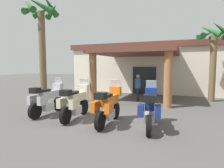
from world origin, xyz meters
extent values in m
plane|color=#514F4C|center=(0.00, 0.00, 0.00)|extent=(80.00, 80.00, 0.00)
cube|color=silver|center=(0.09, 10.39, 1.79)|extent=(12.95, 5.51, 3.58)
cube|color=#1E2328|center=(0.00, 7.80, 1.05)|extent=(1.80, 0.16, 2.10)
cube|color=brown|center=(-0.09, 5.39, 3.08)|extent=(5.29, 5.10, 0.35)
cylinder|color=#9E663D|center=(-2.32, 3.41, 1.45)|extent=(0.43, 0.43, 2.91)
cylinder|color=#9E663D|center=(2.00, 3.26, 1.45)|extent=(0.43, 0.43, 2.91)
cube|color=brown|center=(0.09, 10.39, 3.80)|extent=(13.36, 5.93, 0.44)
cylinder|color=black|center=(-2.93, 0.80, 0.33)|extent=(0.15, 0.66, 0.66)
cylinder|color=black|center=(-2.96, -0.75, 0.33)|extent=(0.15, 0.66, 0.66)
cube|color=silver|center=(-2.94, 0.00, 0.37)|extent=(0.33, 0.57, 0.32)
cube|color=#B2B2B7|center=(-2.94, 0.15, 0.88)|extent=(0.32, 1.16, 0.34)
cube|color=black|center=(-2.95, -0.20, 1.10)|extent=(0.29, 0.61, 0.10)
cube|color=#B2B2B7|center=(-2.93, 0.78, 1.15)|extent=(0.44, 0.25, 0.36)
cube|color=#B2BCC6|center=(-2.93, 0.86, 1.43)|extent=(0.40, 0.13, 0.36)
cube|color=#B2B2B7|center=(-3.22, -0.60, 0.76)|extent=(0.19, 0.44, 0.36)
cube|color=#B2B2B7|center=(-2.70, -0.61, 0.76)|extent=(0.19, 0.44, 0.36)
cube|color=black|center=(-2.96, -0.70, 1.17)|extent=(0.37, 0.33, 0.22)
cylinder|color=black|center=(-1.46, 0.62, 0.33)|extent=(0.17, 0.67, 0.66)
cylinder|color=black|center=(-1.39, -0.93, 0.33)|extent=(0.17, 0.67, 0.66)
cube|color=silver|center=(-1.43, -0.18, 0.37)|extent=(0.34, 0.57, 0.32)
cube|color=beige|center=(-1.43, -0.03, 0.88)|extent=(0.35, 1.16, 0.34)
cube|color=black|center=(-1.42, -0.38, 1.10)|extent=(0.31, 0.61, 0.10)
cube|color=beige|center=(-1.46, 0.60, 1.15)|extent=(0.45, 0.26, 0.36)
cube|color=#B2BCC6|center=(-1.46, 0.68, 1.43)|extent=(0.40, 0.14, 0.36)
cube|color=beige|center=(-1.66, -0.79, 0.76)|extent=(0.20, 0.45, 0.36)
cube|color=beige|center=(-1.14, -0.77, 0.76)|extent=(0.20, 0.45, 0.36)
cube|color=black|center=(-1.40, -0.88, 1.17)|extent=(0.37, 0.34, 0.22)
cylinder|color=black|center=(0.11, 0.41, 0.33)|extent=(0.15, 0.66, 0.66)
cylinder|color=black|center=(0.08, -1.14, 0.33)|extent=(0.15, 0.66, 0.66)
cube|color=silver|center=(0.09, -0.39, 0.37)|extent=(0.33, 0.57, 0.32)
cube|color=orange|center=(0.09, -0.24, 0.88)|extent=(0.32, 1.16, 0.34)
cube|color=black|center=(0.09, -0.59, 1.10)|extent=(0.29, 0.61, 0.10)
cube|color=orange|center=(0.11, 0.39, 1.15)|extent=(0.44, 0.25, 0.36)
cube|color=#B2BCC6|center=(0.11, 0.47, 1.43)|extent=(0.40, 0.13, 0.36)
cube|color=orange|center=(-0.18, -0.98, 0.76)|extent=(0.19, 0.44, 0.36)
cube|color=orange|center=(0.34, -0.99, 0.76)|extent=(0.19, 0.44, 0.36)
cube|color=black|center=(0.08, -1.09, 1.17)|extent=(0.37, 0.33, 0.22)
cylinder|color=black|center=(1.53, 0.44, 0.33)|extent=(0.21, 0.67, 0.66)
cylinder|color=black|center=(1.69, -1.10, 0.33)|extent=(0.21, 0.67, 0.66)
cube|color=silver|center=(1.61, -0.36, 0.37)|extent=(0.38, 0.59, 0.32)
cube|color=navy|center=(1.59, -0.21, 0.88)|extent=(0.42, 1.17, 0.34)
cube|color=black|center=(1.63, -0.56, 1.10)|extent=(0.34, 0.63, 0.10)
cube|color=navy|center=(1.53, 0.42, 1.15)|extent=(0.46, 0.28, 0.36)
cube|color=#B2BCC6|center=(1.52, 0.50, 1.43)|extent=(0.41, 0.16, 0.36)
cube|color=navy|center=(1.41, -0.98, 0.76)|extent=(0.22, 0.46, 0.36)
cube|color=navy|center=(1.93, -0.93, 0.76)|extent=(0.22, 0.46, 0.36)
cube|color=black|center=(1.68, -1.05, 1.17)|extent=(0.39, 0.36, 0.22)
cylinder|color=black|center=(0.17, 4.65, 0.41)|extent=(0.14, 0.14, 0.82)
cylinder|color=black|center=(0.17, 4.47, 0.41)|extent=(0.14, 0.14, 0.82)
cylinder|color=#335999|center=(0.17, 4.56, 1.11)|extent=(0.32, 0.32, 0.58)
cylinder|color=#335999|center=(0.17, 4.78, 1.14)|extent=(0.09, 0.09, 0.55)
cylinder|color=#335999|center=(0.16, 4.34, 1.14)|extent=(0.09, 0.09, 0.55)
sphere|color=tan|center=(0.17, 4.56, 1.54)|extent=(0.22, 0.22, 0.22)
cylinder|color=brown|center=(4.44, 5.98, 2.00)|extent=(0.37, 0.37, 4.01)
cone|color=#236028|center=(4.83, 6.48, 4.13)|extent=(1.27, 1.10, 0.74)
cone|color=#236028|center=(4.08, 6.50, 4.14)|extent=(1.29, 1.05, 0.79)
cone|color=#236028|center=(3.80, 6.00, 4.16)|extent=(0.40, 1.33, 0.82)
cone|color=#236028|center=(4.12, 5.42, 4.19)|extent=(1.30, 0.97, 0.93)
cone|color=#236028|center=(4.72, 5.40, 4.21)|extent=(1.30, 0.87, 0.99)
cylinder|color=brown|center=(-4.74, 1.96, 2.57)|extent=(0.37, 0.37, 5.15)
cone|color=#236028|center=(-4.11, 1.95, 5.37)|extent=(0.38, 1.24, 1.03)
cone|color=#236028|center=(-4.43, 2.51, 5.28)|extent=(1.32, 0.95, 0.79)
cone|color=#236028|center=(-5.05, 2.51, 5.34)|extent=(1.28, 0.95, 0.94)
cone|color=#236028|center=(-5.37, 1.91, 5.30)|extent=(0.47, 1.33, 0.82)
cone|color=#236028|center=(-5.03, 1.40, 5.35)|extent=(1.28, 0.90, 0.98)
cone|color=#236028|center=(-4.36, 1.45, 5.31)|extent=(1.25, 1.06, 0.87)
camera|label=1|loc=(2.48, -6.75, 2.13)|focal=30.06mm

